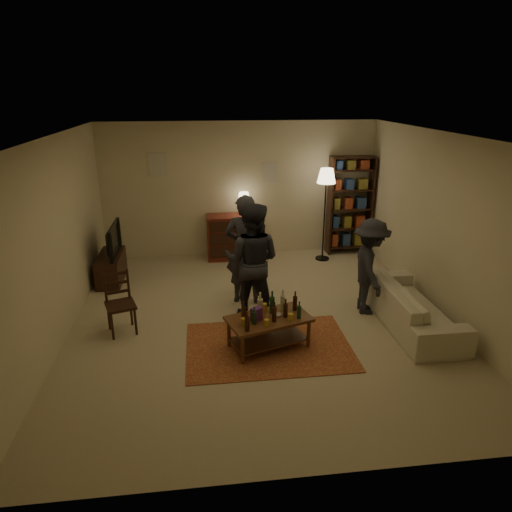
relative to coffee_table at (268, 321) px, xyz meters
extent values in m
plane|color=#C6B793|center=(-0.02, 0.79, -0.39)|extent=(6.00, 6.00, 0.00)
plane|color=beige|center=(-0.02, 3.79, 0.96)|extent=(5.50, 0.00, 5.50)
plane|color=beige|center=(-2.77, 0.79, 0.96)|extent=(0.00, 6.00, 6.00)
plane|color=beige|center=(2.73, 0.79, 0.96)|extent=(0.00, 6.00, 6.00)
plane|color=beige|center=(-0.02, -2.21, 0.96)|extent=(5.50, 0.00, 5.50)
plane|color=white|center=(-0.02, 0.79, 2.31)|extent=(6.00, 6.00, 0.00)
cube|color=beige|center=(-1.62, 3.77, 1.51)|extent=(0.35, 0.03, 0.45)
cube|color=beige|center=(0.58, 3.77, 1.31)|extent=(0.30, 0.03, 0.40)
cube|color=maroon|center=(0.00, 0.00, -0.39)|extent=(2.20, 1.50, 0.01)
cube|color=#602E1B|center=(0.00, 0.00, 0.03)|extent=(1.21, 0.89, 0.04)
cube|color=#602E1B|center=(0.00, 0.00, -0.28)|extent=(1.08, 0.76, 0.02)
cylinder|color=#602E1B|center=(-0.38, -0.37, -0.19)|extent=(0.05, 0.05, 0.40)
cylinder|color=#602E1B|center=(0.53, -0.07, -0.19)|extent=(0.05, 0.05, 0.40)
cylinder|color=#602E1B|center=(-0.52, 0.08, -0.19)|extent=(0.05, 0.05, 0.40)
cylinder|color=#602E1B|center=(0.39, 0.37, -0.19)|extent=(0.05, 0.05, 0.40)
cylinder|color=gold|center=(-0.35, -0.16, 0.10)|extent=(0.07, 0.07, 0.10)
cylinder|color=gold|center=(-0.06, -0.21, 0.09)|extent=(0.07, 0.07, 0.09)
cylinder|color=gold|center=(-0.03, 0.20, 0.10)|extent=(0.07, 0.07, 0.11)
cylinder|color=gold|center=(0.28, -0.10, 0.09)|extent=(0.07, 0.07, 0.09)
cube|color=#6A3187|center=(-0.17, -0.03, 0.14)|extent=(0.17, 0.15, 0.18)
cylinder|color=gray|center=(0.12, 0.02, 0.06)|extent=(0.12, 0.12, 0.03)
cube|color=#331C11|center=(-2.00, 0.65, 0.03)|extent=(0.50, 0.50, 0.04)
cylinder|color=#331C11|center=(-2.11, 0.45, -0.19)|extent=(0.04, 0.04, 0.41)
cylinder|color=#331C11|center=(-1.80, 0.55, -0.19)|extent=(0.04, 0.04, 0.41)
cylinder|color=#331C11|center=(-2.20, 0.76, -0.19)|extent=(0.04, 0.04, 0.41)
cylinder|color=#331C11|center=(-1.90, 0.85, -0.19)|extent=(0.04, 0.04, 0.41)
cube|color=#331C11|center=(-2.05, 0.81, 0.28)|extent=(0.31, 0.13, 0.47)
cube|color=#331C11|center=(-2.47, 2.59, -0.14)|extent=(0.40, 1.00, 0.50)
imported|color=black|center=(-2.45, 2.59, 0.39)|extent=(0.13, 0.97, 0.56)
cube|color=maroon|center=(-0.22, 3.51, 0.06)|extent=(1.00, 0.48, 0.90)
cube|color=#331C11|center=(-0.22, 3.26, -0.17)|extent=(0.92, 0.02, 0.22)
cube|color=#331C11|center=(-0.22, 3.26, 0.09)|extent=(0.92, 0.02, 0.22)
cube|color=#331C11|center=(-0.22, 3.26, 0.35)|extent=(0.92, 0.02, 0.22)
cylinder|color=#331C11|center=(0.03, 3.51, 0.53)|extent=(0.12, 0.12, 0.04)
cylinder|color=#331C11|center=(0.03, 3.51, 0.66)|extent=(0.02, 0.02, 0.22)
cone|color=#FFE5B2|center=(0.03, 3.51, 0.87)|extent=(0.26, 0.26, 0.20)
cube|color=#331C11|center=(1.80, 3.57, 0.61)|extent=(0.04, 0.34, 2.00)
cube|color=#331C11|center=(2.66, 3.57, 0.61)|extent=(0.04, 0.34, 2.00)
cube|color=#331C11|center=(2.23, 3.57, -0.24)|extent=(0.90, 0.34, 0.03)
cube|color=#331C11|center=(2.23, 3.57, 0.16)|extent=(0.90, 0.34, 0.03)
cube|color=#331C11|center=(2.23, 3.57, 0.56)|extent=(0.90, 0.34, 0.03)
cube|color=#331C11|center=(2.23, 3.57, 0.96)|extent=(0.90, 0.34, 0.03)
cube|color=#331C11|center=(2.23, 3.57, 1.36)|extent=(0.90, 0.34, 0.03)
cube|color=#331C11|center=(2.23, 3.57, 1.61)|extent=(0.90, 0.34, 0.03)
cube|color=#9C3F22|center=(1.93, 3.57, -0.10)|extent=(0.12, 0.22, 0.26)
cube|color=navy|center=(2.18, 3.57, -0.10)|extent=(0.15, 0.22, 0.26)
cube|color=olive|center=(2.45, 3.57, -0.10)|extent=(0.18, 0.22, 0.26)
cube|color=navy|center=(1.93, 3.57, 0.29)|extent=(0.12, 0.22, 0.24)
cube|color=olive|center=(2.18, 3.57, 0.29)|extent=(0.15, 0.22, 0.24)
cube|color=#9C3F22|center=(2.45, 3.57, 0.29)|extent=(0.18, 0.22, 0.24)
cube|color=olive|center=(1.93, 3.57, 0.68)|extent=(0.12, 0.22, 0.22)
cube|color=#9C3F22|center=(2.18, 3.57, 0.68)|extent=(0.15, 0.22, 0.22)
cube|color=navy|center=(2.45, 3.57, 0.68)|extent=(0.18, 0.22, 0.22)
cube|color=#9C3F22|center=(1.93, 3.57, 1.07)|extent=(0.12, 0.22, 0.20)
cube|color=navy|center=(2.18, 3.57, 1.07)|extent=(0.15, 0.22, 0.20)
cube|color=olive|center=(2.45, 3.57, 1.07)|extent=(0.18, 0.22, 0.20)
cube|color=navy|center=(1.93, 3.57, 1.46)|extent=(0.12, 0.22, 0.18)
cube|color=olive|center=(2.18, 3.57, 1.46)|extent=(0.15, 0.22, 0.18)
cube|color=#9C3F22|center=(2.45, 3.57, 1.46)|extent=(0.18, 0.22, 0.18)
cylinder|color=black|center=(1.59, 3.20, -0.38)|extent=(0.28, 0.28, 0.03)
cylinder|color=black|center=(1.59, 3.20, 0.43)|extent=(0.03, 0.03, 1.65)
cone|color=#FFE5B2|center=(1.59, 3.20, 1.31)|extent=(0.36, 0.36, 0.28)
imported|color=beige|center=(2.18, 0.39, -0.09)|extent=(0.81, 2.08, 0.61)
imported|color=#2B2932|center=(-0.16, 1.45, 0.49)|extent=(0.73, 0.56, 1.78)
imported|color=#25262D|center=(-0.11, 0.95, 0.49)|extent=(1.04, 0.93, 1.77)
imported|color=#23232A|center=(1.68, 0.86, 0.35)|extent=(0.66, 1.02, 1.49)
camera|label=1|loc=(-0.82, -5.29, 2.89)|focal=32.00mm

